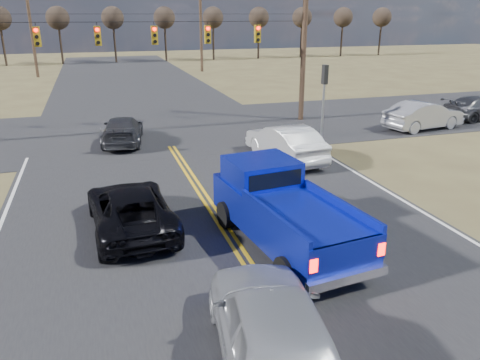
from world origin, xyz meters
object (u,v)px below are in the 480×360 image
object	(u,v)px
pickup_truck	(282,210)
dgrey_car_queue	(123,130)
cross_car_east_near	(424,115)
cross_car_east_far	(480,108)
black_suv	(130,208)
silver_suv	(274,331)
white_car_queue	(285,143)

from	to	relation	value
pickup_truck	dgrey_car_queue	size ratio (longest dim) A/B	1.29
dgrey_car_queue	pickup_truck	bearing A→B (deg)	113.65
cross_car_east_near	cross_car_east_far	size ratio (longest dim) A/B	0.98
black_suv	cross_car_east_far	distance (m)	24.81
black_suv	cross_car_east_far	bearing A→B (deg)	-159.79
silver_suv	dgrey_car_queue	distance (m)	17.92
white_car_queue	dgrey_car_queue	distance (m)	8.71
dgrey_car_queue	cross_car_east_far	distance (m)	22.23
silver_suv	black_suv	bearing A→B (deg)	-65.55
dgrey_car_queue	cross_car_east_near	bearing A→B (deg)	-178.37
black_suv	cross_car_east_near	distance (m)	19.61
pickup_truck	black_suv	size ratio (longest dim) A/B	1.21
cross_car_east_near	cross_car_east_far	distance (m)	5.31
silver_suv	dgrey_car_queue	xyz separation A→B (m)	(-1.47, 17.86, -0.19)
cross_car_east_far	dgrey_car_queue	bearing A→B (deg)	84.13
white_car_queue	dgrey_car_queue	size ratio (longest dim) A/B	1.05
pickup_truck	cross_car_east_near	size ratio (longest dim) A/B	1.25
white_car_queue	cross_car_east_near	bearing A→B (deg)	-168.31
black_suv	cross_car_east_far	world-z (taller)	cross_car_east_far
pickup_truck	dgrey_car_queue	world-z (taller)	pickup_truck
silver_suv	white_car_queue	size ratio (longest dim) A/B	1.03
dgrey_car_queue	black_suv	bearing A→B (deg)	95.51
black_suv	cross_car_east_near	world-z (taller)	cross_car_east_near
dgrey_car_queue	cross_car_east_far	bearing A→B (deg)	-173.82
cross_car_east_near	pickup_truck	bearing A→B (deg)	119.80
pickup_truck	white_car_queue	distance (m)	8.47
white_car_queue	cross_car_east_near	xyz separation A→B (m)	(10.11, 3.30, -0.01)
black_suv	silver_suv	bearing A→B (deg)	102.29
cross_car_east_near	dgrey_car_queue	bearing A→B (deg)	73.62
cross_car_east_far	pickup_truck	bearing A→B (deg)	119.59
dgrey_car_queue	silver_suv	bearing A→B (deg)	103.01
silver_suv	white_car_queue	world-z (taller)	silver_suv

